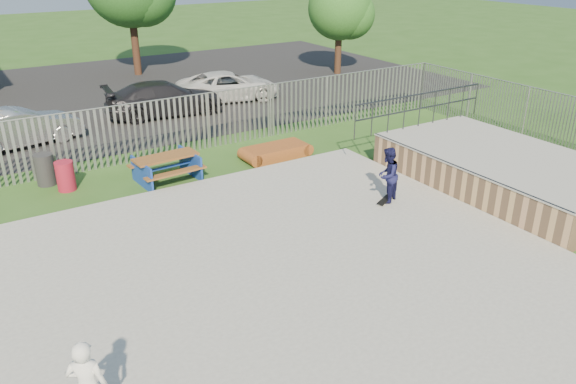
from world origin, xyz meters
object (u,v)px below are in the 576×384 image
car_dark (165,98)px  car_white (229,86)px  car_silver (20,128)px  tree_right (340,8)px  trash_bin_red (65,176)px  picnic_table (167,168)px  funbox (276,152)px  skater_navy (387,175)px  trash_bin_grey (45,169)px

car_dark → car_white: (3.45, 0.82, -0.05)m
car_silver → tree_right: bearing=-89.1°
car_dark → car_white: car_dark is taller
trash_bin_red → car_silver: (-0.46, 4.98, 0.26)m
picnic_table → car_white: size_ratio=0.43×
car_dark → funbox: bearing=-163.4°
funbox → car_white: (2.13, 7.83, 0.48)m
skater_navy → trash_bin_red: bearing=-65.6°
picnic_table → skater_navy: bearing=-52.3°
car_silver → skater_navy: bearing=-157.1°
car_silver → skater_navy: 13.37m
car_white → trash_bin_red: bearing=138.9°
trash_bin_red → car_white: (8.85, 6.94, 0.24)m
car_silver → car_dark: car_dark is taller
car_silver → skater_navy: skater_navy is taller
trash_bin_grey → tree_right: (17.19, 8.31, 3.09)m
tree_right → picnic_table: bearing=-144.4°
car_white → funbox: bearing=175.6°
car_dark → skater_navy: size_ratio=3.15×
car_silver → car_dark: size_ratio=0.84×
car_white → tree_right: (7.92, 2.14, 2.89)m
car_white → skater_navy: size_ratio=3.04×
trash_bin_red → skater_navy: (7.29, -5.92, 0.49)m
picnic_table → car_silver: bearing=114.8°
car_white → trash_bin_grey: bearing=134.5°
funbox → tree_right: size_ratio=0.39×
picnic_table → tree_right: tree_right is taller
picnic_table → car_white: (6.05, 7.85, 0.27)m
picnic_table → car_dark: (2.60, 7.03, 0.32)m
trash_bin_red → trash_bin_grey: (-0.42, 0.77, 0.04)m
picnic_table → skater_navy: (4.49, -5.01, 0.52)m
car_white → tree_right: bearing=-64.0°
picnic_table → trash_bin_red: size_ratio=2.30×
picnic_table → trash_bin_red: (-2.80, 0.91, 0.03)m
funbox → car_silver: (-7.18, 5.87, 0.50)m
skater_navy → car_white: bearing=-123.5°
trash_bin_red → picnic_table: bearing=-18.0°
funbox → car_white: car_white is taller
trash_bin_red → trash_bin_grey: 0.88m
car_silver → car_white: 9.51m
trash_bin_grey → tree_right: bearing=25.8°
car_white → picnic_table: bearing=153.2°
picnic_table → car_silver: size_ratio=0.49×
picnic_table → skater_navy: skater_navy is taller
picnic_table → funbox: bearing=-3.9°
car_silver → tree_right: tree_right is taller
car_dark → tree_right: tree_right is taller
picnic_table → trash_bin_grey: 3.63m
funbox → skater_navy: bearing=-84.2°
trash_bin_red → car_dark: (5.40, 6.12, 0.29)m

